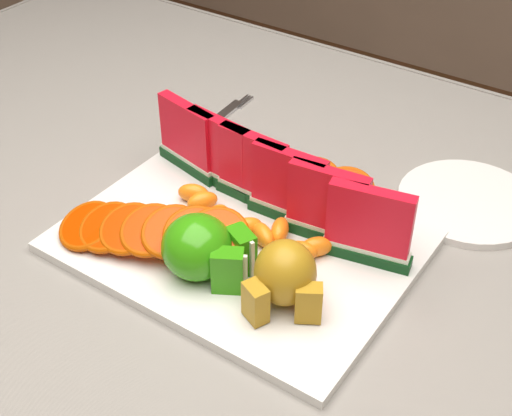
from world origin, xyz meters
TOP-DOWN VIEW (x-y plane):
  - table at (0.00, 0.00)m, footprint 1.40×0.90m
  - tablecloth at (0.00, 0.00)m, footprint 1.53×1.03m
  - platter at (0.04, -0.02)m, footprint 0.40×0.30m
  - apple_cluster at (0.04, -0.09)m, footprint 0.11×0.09m
  - pear_cluster at (0.14, -0.09)m, footprint 0.09×0.09m
  - side_plate at (0.24, 0.21)m, footprint 0.22×0.22m
  - fork at (-0.15, 0.18)m, footprint 0.03×0.20m
  - watermelon_row at (0.04, 0.04)m, footprint 0.39×0.07m
  - orange_fan_front at (-0.03, -0.10)m, footprint 0.25×0.14m
  - orange_fan_back at (0.02, 0.10)m, footprint 0.27×0.09m
  - tangerine_segments at (0.04, -0.01)m, footprint 0.22×0.06m

SIDE VIEW (x-z plane):
  - table at x=0.00m, z-range 0.28..1.03m
  - tablecloth at x=0.00m, z-range 0.62..0.82m
  - fork at x=-0.15m, z-range 0.76..0.76m
  - side_plate at x=0.24m, z-range 0.76..0.77m
  - platter at x=0.04m, z-range 0.76..0.77m
  - tangerine_segments at x=0.04m, z-range 0.77..0.79m
  - orange_fan_back at x=0.02m, z-range 0.77..0.81m
  - orange_fan_front at x=-0.03m, z-range 0.77..0.83m
  - apple_cluster at x=0.04m, z-range 0.77..0.84m
  - pear_cluster at x=0.14m, z-range 0.77..0.85m
  - watermelon_row at x=0.04m, z-range 0.77..0.87m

